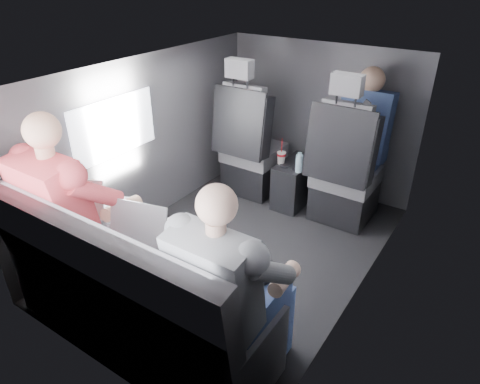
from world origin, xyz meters
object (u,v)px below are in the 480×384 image
Objects in this scene: laptop_white at (92,203)px; passenger_front_right at (365,128)px; water_bottle at (299,163)px; passenger_rear_right at (233,287)px; rear_bench at (134,300)px; front_seat_left at (250,152)px; laptop_silver at (152,227)px; center_console at (295,183)px; passenger_rear_left at (78,213)px; front_seat_right at (344,177)px; laptop_black at (242,263)px; soda_cup at (281,157)px.

passenger_front_right is (1.04, 1.92, 0.12)m from laptop_white.
water_bottle is 1.77m from passenger_rear_right.
rear_bench is at bearing -170.87° from passenger_rear_right.
laptop_white is at bearing -118.42° from passenger_front_right.
laptop_white is 0.36× the size of passenger_rear_right.
front_seat_left is 1.72m from laptop_silver.
center_console is 0.37× the size of passenger_rear_left.
passenger_front_right is at bearing 77.28° from rear_bench.
front_seat_right reaches higher than rear_bench.
water_bottle is at bearing 106.06° from laptop_black.
rear_bench is 6.85× the size of soda_cup.
soda_cup is 0.60× the size of laptop_silver.
front_seat_left is at bearing 180.00° from front_seat_right.
passenger_front_right is (0.94, 0.26, 0.35)m from front_seat_left.
laptop_white is at bearing 110.91° from passenger_rear_left.
front_seat_right is 3.10× the size of laptop_black.
center_console is at bearing 107.87° from passenger_rear_right.
laptop_black is at bearing 0.86° from laptop_white.
water_bottle is 1.69m from laptop_white.
laptop_white is (-0.45, -1.61, 0.18)m from soda_cup.
water_bottle is 1.60m from laptop_black.
laptop_silver is (-0.06, 0.24, 0.32)m from rear_bench.
passenger_front_right is (0.49, 0.22, 0.55)m from center_console.
passenger_rear_left is (-0.50, -1.85, 0.45)m from center_console.
center_console is at bearing 107.77° from laptop_black.
passenger_front_right is at bearing 15.38° from front_seat_left.
soda_cup is 1.37× the size of water_bottle.
laptop_silver is 0.95× the size of laptop_black.
laptop_black is at bearing -72.23° from center_console.
water_bottle is 0.14× the size of passenger_rear_right.
laptop_silver is at bearing 103.02° from rear_bench.
rear_bench reaches higher than laptop_silver.
laptop_silver is 0.30× the size of passenger_rear_left.
passenger_front_right is (0.04, 0.26, 0.35)m from front_seat_right.
laptop_white reaches higher than center_console.
front_seat_left is 1.83m from passenger_rear_left.
soda_cup is at bearing 111.94° from laptop_black.
soda_cup is at bearing 163.21° from water_bottle.
center_console is at bearing 122.53° from water_bottle.
front_seat_right is (0.90, 0.00, 0.00)m from front_seat_left.
passenger_front_right reaches higher than soda_cup.
water_bottle is 1.56m from laptop_silver.
front_seat_right is at bearing 94.60° from passenger_rear_right.
soda_cup is 0.57× the size of laptop_black.
laptop_black is at bearing 8.78° from passenger_rear_left.
rear_bench is 9.37× the size of water_bottle.
laptop_silver is (0.50, 0.01, -0.00)m from laptop_white.
water_bottle is 0.13× the size of passenger_rear_left.
water_bottle is (0.55, -0.12, 0.08)m from front_seat_left.
passenger_front_right reaches higher than laptop_black.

